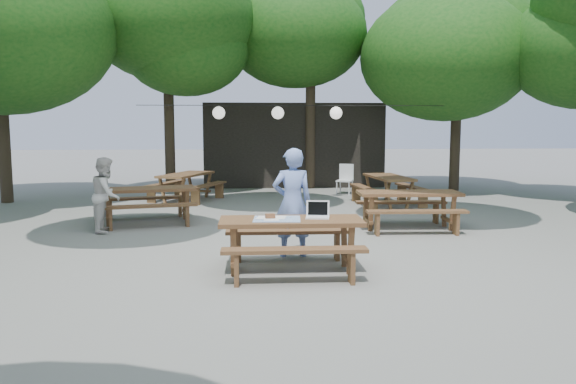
# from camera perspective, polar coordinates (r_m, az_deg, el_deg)

# --- Properties ---
(ground) EXTENTS (80.00, 80.00, 0.00)m
(ground) POSITION_cam_1_polar(r_m,az_deg,el_deg) (9.67, 1.75, -5.50)
(ground) COLOR slate
(ground) RESTS_ON ground
(pavilion) EXTENTS (6.00, 3.00, 2.80)m
(pavilion) POSITION_cam_1_polar(r_m,az_deg,el_deg) (19.96, 0.41, 4.88)
(pavilion) COLOR black
(pavilion) RESTS_ON ground
(main_picnic_table) EXTENTS (2.00, 1.58, 0.75)m
(main_picnic_table) POSITION_cam_1_polar(r_m,az_deg,el_deg) (7.94, 0.31, -5.35)
(main_picnic_table) COLOR #4D2D1B
(main_picnic_table) RESTS_ON ground
(picnic_table_nw) EXTENTS (2.22, 1.99, 0.75)m
(picnic_table_nw) POSITION_cam_1_polar(r_m,az_deg,el_deg) (12.24, -14.08, -1.26)
(picnic_table_nw) COLOR #4D2D1B
(picnic_table_nw) RESTS_ON ground
(picnic_table_ne) EXTENTS (2.02, 1.63, 0.75)m
(picnic_table_ne) POSITION_cam_1_polar(r_m,az_deg,el_deg) (11.43, 12.13, -1.77)
(picnic_table_ne) COLOR #4D2D1B
(picnic_table_ne) RESTS_ON ground
(picnic_table_far_w) EXTENTS (2.15, 2.34, 0.75)m
(picnic_table_far_w) POSITION_cam_1_polar(r_m,az_deg,el_deg) (15.68, -10.29, 0.55)
(picnic_table_far_w) COLOR #4D2D1B
(picnic_table_far_w) RESTS_ON ground
(picnic_table_far_e) EXTENTS (1.75, 2.07, 0.75)m
(picnic_table_far_e) POSITION_cam_1_polar(r_m,az_deg,el_deg) (14.87, 10.15, 0.22)
(picnic_table_far_e) COLOR #4D2D1B
(picnic_table_far_e) RESTS_ON ground
(woman) EXTENTS (0.65, 0.46, 1.71)m
(woman) POSITION_cam_1_polar(r_m,az_deg,el_deg) (8.79, 0.44, -1.08)
(woman) COLOR #7B98E1
(woman) RESTS_ON ground
(second_person) EXTENTS (0.57, 0.72, 1.45)m
(second_person) POSITION_cam_1_polar(r_m,az_deg,el_deg) (11.40, -17.98, -0.26)
(second_person) COLOR silver
(second_person) RESTS_ON ground
(plastic_chair) EXTENTS (0.58, 0.58, 0.90)m
(plastic_chair) POSITION_cam_1_polar(r_m,az_deg,el_deg) (17.01, 5.79, 0.66)
(plastic_chair) COLOR silver
(plastic_chair) RESTS_ON ground
(laptop) EXTENTS (0.37, 0.31, 0.24)m
(laptop) POSITION_cam_1_polar(r_m,az_deg,el_deg) (7.99, 3.03, -2.18)
(laptop) COLOR white
(laptop) RESTS_ON main_picnic_table
(tabletop_clutter) EXTENTS (0.68, 0.59, 0.08)m
(tabletop_clutter) POSITION_cam_1_polar(r_m,az_deg,el_deg) (7.86, -1.31, -2.69)
(tabletop_clutter) COLOR #3266AD
(tabletop_clutter) RESTS_ON main_picnic_table
(paper_lanterns) EXTENTS (9.00, 0.34, 0.38)m
(paper_lanterns) POSITION_cam_1_polar(r_m,az_deg,el_deg) (15.43, -0.99, 8.06)
(paper_lanterns) COLOR black
(paper_lanterns) RESTS_ON ground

